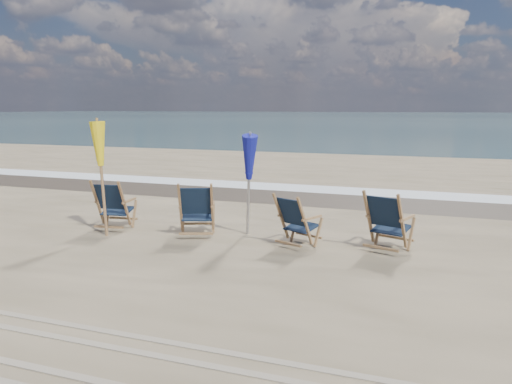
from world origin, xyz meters
TOP-DOWN VIEW (x-y plane):
  - ocean at (0.00, 128.00)m, footprint 400.00×400.00m
  - surf_foam at (0.00, 8.30)m, footprint 200.00×1.40m
  - wet_sand_strip at (0.00, 6.80)m, footprint 200.00×2.60m
  - tire_tracks at (0.00, -2.80)m, footprint 80.00×1.30m
  - beach_chair_0 at (-2.66, 1.78)m, footprint 0.78×0.85m
  - beach_chair_1 at (-0.81, 1.95)m, footprint 0.94×0.98m
  - beach_chair_2 at (1.09, 1.68)m, footprint 0.87×0.91m
  - beach_chair_3 at (2.70, 1.94)m, footprint 0.92×0.97m
  - umbrella_yellow at (-2.88, 1.41)m, footprint 0.30×0.30m
  - umbrella_blue at (-0.17, 2.25)m, footprint 0.30×0.30m

SIDE VIEW (x-z plane):
  - ocean at x=0.00m, z-range 0.00..0.00m
  - wet_sand_strip at x=0.00m, z-range 0.00..0.00m
  - surf_foam at x=0.00m, z-range 0.00..0.01m
  - tire_tracks at x=0.00m, z-range 0.00..0.01m
  - beach_chair_2 at x=1.09m, z-range 0.00..0.99m
  - beach_chair_0 at x=-2.66m, z-range 0.00..1.06m
  - beach_chair_1 at x=-0.81m, z-range 0.00..1.09m
  - beach_chair_3 at x=2.70m, z-range 0.00..1.09m
  - umbrella_blue at x=-0.17m, z-range 0.49..2.50m
  - umbrella_yellow at x=-2.88m, z-range 0.57..2.78m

